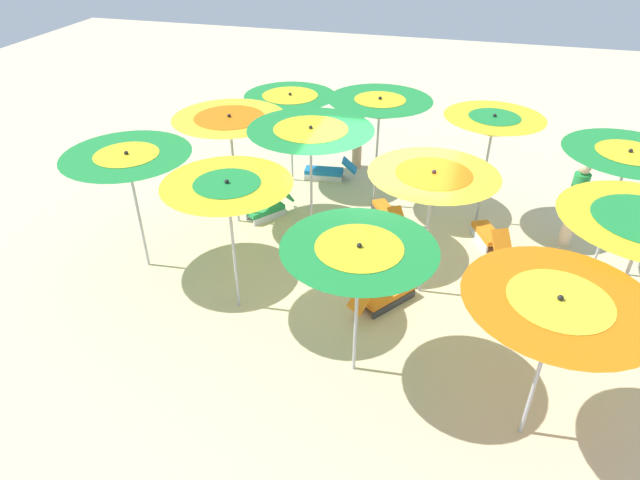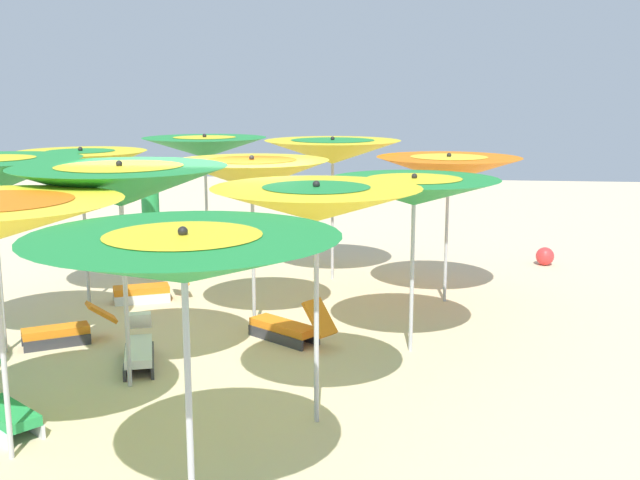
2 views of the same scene
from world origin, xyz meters
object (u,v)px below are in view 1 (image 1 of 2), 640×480
object	(u,v)px
lounger_1	(489,235)
lounger_3	(384,296)
lounger_0	(328,171)
lounger_4	(348,237)
beach_umbrella_4	(230,125)
beachgoer_1	(575,203)
beach_umbrella_10	(493,126)
beachgoer_0	(357,136)
beach_umbrella_1	(228,193)
beach_umbrella_3	(556,312)
lounger_5	(387,212)
beach_umbrella_2	(359,257)
beach_umbrella_11	(627,162)
beach_umbrella_0	(128,163)
beach_umbrella_8	(290,104)
lounger_2	(269,208)
beach_umbrella_5	(311,139)
beach_umbrella_6	(433,184)
beach_umbrella_9	(379,109)

from	to	relation	value
lounger_1	lounger_3	size ratio (longest dim) A/B	0.95
lounger_0	lounger_3	xyz separation A→B (m)	(2.15, -4.47, 0.01)
lounger_1	lounger_4	world-z (taller)	lounger_1
beach_umbrella_4	beachgoer_1	world-z (taller)	beach_umbrella_4
beach_umbrella_10	lounger_4	xyz separation A→B (m)	(-2.46, -1.65, -1.95)
beach_umbrella_10	beachgoer_0	xyz separation A→B (m)	(-3.05, 1.97, -1.29)
beach_umbrella_1	beach_umbrella_3	size ratio (longest dim) A/B	1.05
lounger_4	lounger_5	distance (m)	1.35
lounger_0	beachgoer_0	xyz separation A→B (m)	(0.54, 0.82, 0.66)
beach_umbrella_2	beach_umbrella_11	distance (m)	5.20
beach_umbrella_0	beach_umbrella_11	size ratio (longest dim) A/B	0.95
beach_umbrella_4	beach_umbrella_8	world-z (taller)	beach_umbrella_4
lounger_2	lounger_1	bearing A→B (deg)	128.46
beach_umbrella_2	beach_umbrella_5	xyz separation A→B (m)	(-1.54, 3.10, 0.22)
beach_umbrella_3	lounger_1	bearing A→B (deg)	96.06
lounger_0	lounger_3	bearing A→B (deg)	109.06
lounger_3	beachgoer_1	xyz separation A→B (m)	(3.19, 2.88, 0.73)
beach_umbrella_5	beach_umbrella_6	size ratio (longest dim) A/B	1.06
beach_umbrella_1	beach_umbrella_2	bearing A→B (deg)	-22.78
beach_umbrella_4	beach_umbrella_9	size ratio (longest dim) A/B	0.96
beach_umbrella_5	beach_umbrella_0	bearing A→B (deg)	-151.89
beach_umbrella_6	lounger_4	distance (m)	2.72
lounger_0	beach_umbrella_4	bearing A→B (deg)	55.08
lounger_1	beach_umbrella_8	bearing A→B (deg)	46.13
beach_umbrella_9	lounger_0	xyz separation A→B (m)	(-1.34, 1.00, -2.03)
beach_umbrella_6	lounger_0	size ratio (longest dim) A/B	1.84
beach_umbrella_6	lounger_4	bearing A→B (deg)	144.97
beach_umbrella_4	beachgoer_0	distance (m)	4.02
beach_umbrella_0	lounger_3	distance (m)	4.91
lounger_5	beach_umbrella_6	bearing A→B (deg)	170.93
beach_umbrella_9	lounger_0	size ratio (longest dim) A/B	1.93
beach_umbrella_3	beachgoer_0	xyz separation A→B (m)	(-3.80, 7.39, -1.21)
beach_umbrella_5	lounger_3	world-z (taller)	beach_umbrella_5
beach_umbrella_6	beach_umbrella_1	bearing A→B (deg)	-157.76
beach_umbrella_1	beach_umbrella_3	xyz separation A→B (m)	(4.60, -1.46, -0.13)
lounger_3	beach_umbrella_1	bearing A→B (deg)	141.19
beach_umbrella_10	lounger_0	xyz separation A→B (m)	(-3.60, 1.15, -1.95)
beach_umbrella_0	beach_umbrella_4	bearing A→B (deg)	62.06
beach_umbrella_2	beach_umbrella_1	bearing A→B (deg)	157.22
beach_umbrella_3	lounger_1	size ratio (longest dim) A/B	1.92
beach_umbrella_1	lounger_2	bearing A→B (deg)	99.84
beach_umbrella_6	beach_umbrella_11	xyz separation A→B (m)	(3.04, 1.44, 0.11)
lounger_2	lounger_3	bearing A→B (deg)	88.01
beach_umbrella_6	lounger_4	size ratio (longest dim) A/B	1.76
beach_umbrella_1	beach_umbrella_10	distance (m)	5.52
beach_umbrella_2	beach_umbrella_10	distance (m)	5.16
beach_umbrella_4	beach_umbrella_2	bearing A→B (deg)	-47.14
beach_umbrella_1	beach_umbrella_10	xyz separation A→B (m)	(3.85, 3.96, -0.04)
beach_umbrella_3	lounger_5	world-z (taller)	beach_umbrella_3
beach_umbrella_3	beach_umbrella_4	size ratio (longest dim) A/B	0.96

